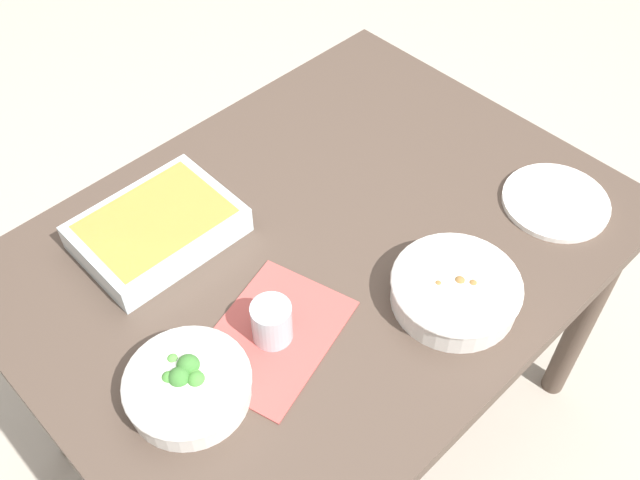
{
  "coord_description": "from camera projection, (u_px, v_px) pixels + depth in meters",
  "views": [
    {
      "loc": [
        0.65,
        0.67,
        1.82
      ],
      "look_at": [
        0.0,
        0.0,
        0.74
      ],
      "focal_mm": 40.58,
      "sensor_mm": 36.0,
      "label": 1
    }
  ],
  "objects": [
    {
      "name": "placemat",
      "position": [
        273.0,
        335.0,
        1.28
      ],
      "size": [
        0.32,
        0.27,
        0.0
      ],
      "primitive_type": "cube",
      "rotation": [
        0.0,
        0.0,
        0.28
      ],
      "color": "#B24C47",
      "rests_on": "dining_table"
    },
    {
      "name": "broccoli_bowl",
      "position": [
        188.0,
        385.0,
        1.19
      ],
      "size": [
        0.21,
        0.21,
        0.07
      ],
      "color": "silver",
      "rests_on": "dining_table"
    },
    {
      "name": "stew_bowl",
      "position": [
        455.0,
        290.0,
        1.31
      ],
      "size": [
        0.24,
        0.24,
        0.06
      ],
      "color": "silver",
      "rests_on": "dining_table"
    },
    {
      "name": "ground_plane",
      "position": [
        320.0,
        415.0,
        1.99
      ],
      "size": [
        6.0,
        6.0,
        0.0
      ],
      "primitive_type": "plane",
      "color": "#B2A899"
    },
    {
      "name": "dining_table",
      "position": [
        320.0,
        268.0,
        1.5
      ],
      "size": [
        1.2,
        0.9,
        0.74
      ],
      "color": "#4C3D33",
      "rests_on": "ground_plane"
    },
    {
      "name": "spoon_by_stew",
      "position": [
        438.0,
        283.0,
        1.35
      ],
      "size": [
        0.05,
        0.18,
        0.01
      ],
      "color": "silver",
      "rests_on": "dining_table"
    },
    {
      "name": "drink_cup",
      "position": [
        272.0,
        324.0,
        1.25
      ],
      "size": [
        0.07,
        0.07,
        0.08
      ],
      "color": "#B2BCC6",
      "rests_on": "dining_table"
    },
    {
      "name": "side_plate",
      "position": [
        556.0,
        202.0,
        1.49
      ],
      "size": [
        0.22,
        0.22,
        0.01
      ],
      "primitive_type": "cylinder",
      "color": "white",
      "rests_on": "dining_table"
    },
    {
      "name": "baking_dish",
      "position": [
        157.0,
        227.0,
        1.41
      ],
      "size": [
        0.3,
        0.22,
        0.06
      ],
      "color": "silver",
      "rests_on": "dining_table"
    }
  ]
}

